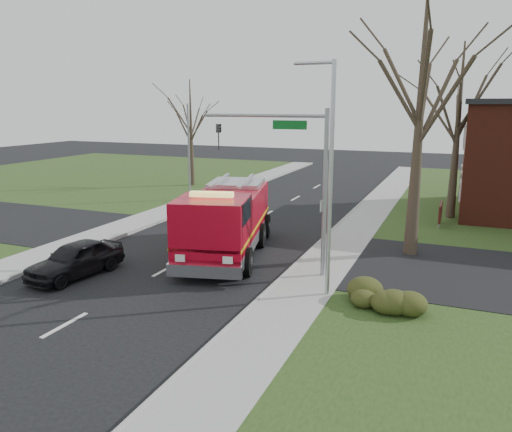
% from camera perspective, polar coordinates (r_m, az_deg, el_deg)
% --- Properties ---
extents(ground, '(120.00, 120.00, 0.00)m').
position_cam_1_polar(ground, '(21.90, -10.24, -6.04)').
color(ground, black).
rests_on(ground, ground).
extents(sidewalk_right, '(2.40, 80.00, 0.15)m').
position_cam_1_polar(sidewalk_right, '(19.40, 5.57, -8.14)').
color(sidewalk_right, gray).
rests_on(sidewalk_right, ground).
extents(sidewalk_left, '(2.40, 80.00, 0.15)m').
position_cam_1_polar(sidewalk_left, '(25.65, -22.04, -3.83)').
color(sidewalk_left, gray).
rests_on(sidewalk_left, ground).
extents(health_center_sign, '(0.12, 2.00, 1.40)m').
position_cam_1_polar(health_center_sign, '(30.52, 20.32, 0.39)').
color(health_center_sign, '#42110F').
rests_on(health_center_sign, ground).
extents(hedge_corner, '(2.80, 2.00, 0.90)m').
position_cam_1_polar(hedge_corner, '(17.74, 13.42, -8.71)').
color(hedge_corner, '#2D3513').
rests_on(hedge_corner, lawn_right).
extents(bare_tree_near, '(6.00, 6.00, 12.00)m').
position_cam_1_polar(bare_tree_near, '(23.48, 18.36, 13.18)').
color(bare_tree_near, '#352B1F').
rests_on(bare_tree_near, ground).
extents(bare_tree_far, '(5.25, 5.25, 10.50)m').
position_cam_1_polar(bare_tree_far, '(32.40, 22.18, 10.93)').
color(bare_tree_far, '#352B1F').
rests_on(bare_tree_far, ground).
extents(bare_tree_left, '(4.50, 4.50, 9.00)m').
position_cam_1_polar(bare_tree_left, '(43.09, -7.47, 10.70)').
color(bare_tree_left, '#352B1F').
rests_on(bare_tree_left, ground).
extents(traffic_signal_mast, '(5.29, 0.18, 6.80)m').
position_cam_1_polar(traffic_signal_mast, '(20.00, 4.38, 6.20)').
color(traffic_signal_mast, gray).
rests_on(traffic_signal_mast, ground).
extents(streetlight_pole, '(1.48, 0.16, 8.40)m').
position_cam_1_polar(streetlight_pole, '(17.58, 8.34, 4.71)').
color(streetlight_pole, '#B7BABF').
rests_on(streetlight_pole, ground).
extents(utility_pole_far, '(0.14, 0.14, 7.00)m').
position_cam_1_polar(utility_pole_far, '(36.43, -7.67, 7.11)').
color(utility_pole_far, gray).
rests_on(utility_pole_far, ground).
extents(fire_engine, '(5.01, 9.09, 3.48)m').
position_cam_1_polar(fire_engine, '(23.25, -3.48, -0.72)').
color(fire_engine, '#AE081B').
rests_on(fire_engine, ground).
extents(parked_car_maroon, '(2.28, 4.46, 1.45)m').
position_cam_1_polar(parked_car_maroon, '(21.87, -19.93, -4.64)').
color(parked_car_maroon, black).
rests_on(parked_car_maroon, ground).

